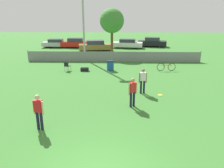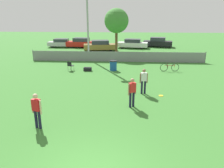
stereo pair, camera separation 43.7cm
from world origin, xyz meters
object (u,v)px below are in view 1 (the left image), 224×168
at_px(parked_car_silver, 56,43).
at_px(parked_car_dark, 152,42).
at_px(player_defender_red, 133,91).
at_px(player_thrower_red, 38,110).
at_px(bicycle_sideline, 166,67).
at_px(tree_near_pole, 112,21).
at_px(trash_bin, 110,65).
at_px(folding_chair_sideline, 67,66).
at_px(player_receiver_white, 143,79).
at_px(parked_car_white, 127,44).
at_px(parked_car_tan, 95,46).
at_px(gear_bag_sideline, 85,69).
at_px(frisbee_disc, 160,95).
at_px(light_pole, 83,6).

bearing_deg(parked_car_silver, parked_car_dark, 1.41).
bearing_deg(parked_car_dark, player_defender_red, -90.41).
bearing_deg(player_thrower_red, bicycle_sideline, 72.62).
bearing_deg(tree_near_pole, trash_bin, -89.14).
relative_size(folding_chair_sideline, parked_car_silver, 0.20).
relative_size(player_defender_red, bicycle_sideline, 0.96).
height_order(player_receiver_white, parked_car_white, player_receiver_white).
bearing_deg(parked_car_tan, gear_bag_sideline, -99.20).
xyz_separation_m(parked_car_tan, parked_car_white, (4.68, 2.81, -0.03)).
xyz_separation_m(player_thrower_red, parked_car_silver, (-6.46, 25.69, -0.29)).
height_order(tree_near_pole, player_receiver_white, tree_near_pole).
height_order(trash_bin, parked_car_tan, parked_car_tan).
height_order(player_receiver_white, trash_bin, player_receiver_white).
relative_size(tree_near_pole, parked_car_dark, 1.22).
xyz_separation_m(tree_near_pole, player_receiver_white, (2.45, -13.97, -3.24)).
xyz_separation_m(frisbee_disc, parked_car_silver, (-12.60, 21.13, 0.64)).
distance_m(parked_car_white, parked_car_dark, 4.38).
relative_size(tree_near_pole, parked_car_white, 1.21).
relative_size(frisbee_disc, bicycle_sideline, 0.16).
height_order(player_defender_red, player_receiver_white, same).
xyz_separation_m(player_thrower_red, player_defender_red, (4.26, 2.69, 0.00)).
bearing_deg(frisbee_disc, bicycle_sideline, 75.41).
height_order(player_thrower_red, player_defender_red, same).
bearing_deg(parked_car_white, light_pole, -111.39).
bearing_deg(frisbee_disc, trash_bin, 118.15).
bearing_deg(player_receiver_white, gear_bag_sideline, 123.51).
relative_size(tree_near_pole, trash_bin, 6.13).
xyz_separation_m(frisbee_disc, parked_car_dark, (2.67, 22.42, 0.70)).
xyz_separation_m(player_defender_red, bicycle_sideline, (3.56, 8.31, -0.58)).
height_order(frisbee_disc, trash_bin, trash_bin).
bearing_deg(folding_chair_sideline, light_pole, -79.52).
relative_size(tree_near_pole, player_thrower_red, 3.44).
relative_size(player_thrower_red, parked_car_dark, 0.35).
height_order(bicycle_sideline, parked_car_silver, parked_car_silver).
height_order(player_defender_red, parked_car_white, player_defender_red).
relative_size(tree_near_pole, frisbee_disc, 20.12).
relative_size(player_thrower_red, player_receiver_white, 1.00).
bearing_deg(parked_car_tan, parked_car_dark, 16.82).
distance_m(light_pole, gear_bag_sideline, 7.76).
xyz_separation_m(frisbee_disc, folding_chair_sideline, (-7.37, 6.11, 0.48)).
bearing_deg(frisbee_disc, tree_near_pole, 103.97).
bearing_deg(parked_car_white, parked_car_dark, 30.34).
bearing_deg(parked_car_dark, parked_car_silver, -164.97).
height_order(player_receiver_white, folding_chair_sideline, player_receiver_white).
bearing_deg(parked_car_dark, gear_bag_sideline, -107.18).
relative_size(player_receiver_white, bicycle_sideline, 0.96).
relative_size(trash_bin, parked_car_dark, 0.20).
bearing_deg(parked_car_tan, bicycle_sideline, -66.53).
bearing_deg(parked_car_dark, folding_chair_sideline, -111.41).
xyz_separation_m(player_thrower_red, parked_car_tan, (0.09, 22.47, -0.24)).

